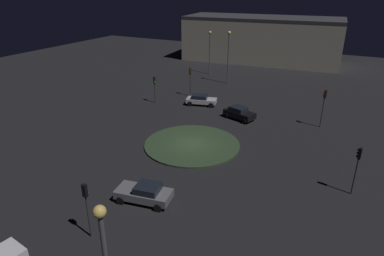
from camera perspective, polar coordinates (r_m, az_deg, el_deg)
The scene contains 13 objects.
ground_plane at distance 35.27m, azimuth 0.00°, elevation -2.89°, with size 117.85×117.85×0.00m, color black.
roundabout_island at distance 35.23m, azimuth 0.00°, elevation -2.76°, with size 9.89×9.89×0.18m, color #2D4228.
car_grey at distance 26.65m, azimuth -7.97°, elevation -10.74°, with size 2.69×4.53×1.48m.
car_silver at distance 46.68m, azimuth 1.54°, elevation 4.79°, with size 2.78×4.36×1.43m.
car_black at distance 42.12m, azimuth 7.94°, elevation 2.54°, with size 2.93×4.19×1.55m.
traffic_light_southwest at distance 47.22m, azimuth -6.30°, elevation 7.30°, with size 0.38×0.39×3.72m.
traffic_light_east at distance 22.92m, azimuth -17.34°, elevation -11.48°, with size 0.36×0.30×4.06m.
traffic_light_northwest at distance 41.32m, azimuth 21.30°, elevation 4.21°, with size 0.39×0.39×4.46m.
traffic_light_north at distance 29.04m, azimuth 26.10°, elevation -5.11°, with size 0.33×0.37×4.09m.
traffic_light_southwest_near at distance 49.77m, azimuth -0.31°, elevation 8.70°, with size 0.40×0.37×4.25m.
streetlamp_west at distance 56.32m, azimuth 6.17°, elevation 12.98°, with size 0.54×0.54×8.52m.
streetlamp_west_near at distance 62.44m, azimuth 3.01°, elevation 13.57°, with size 0.52×0.52×7.72m.
store_building at distance 75.28m, azimuth 11.63°, elevation 14.43°, with size 14.27×32.68×9.10m.
Camera 1 is at (28.19, 14.40, 15.56)m, focal length 31.70 mm.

